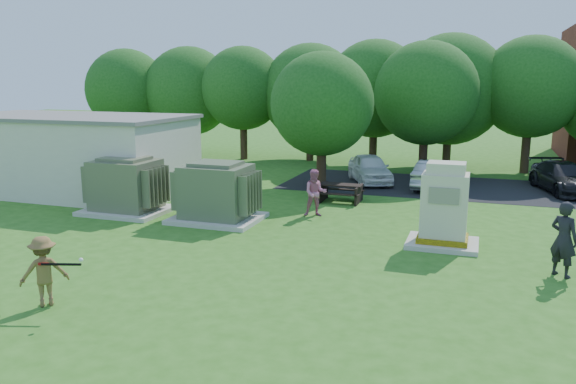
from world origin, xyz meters
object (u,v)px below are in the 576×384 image
at_px(person_by_generator, 564,239).
at_px(car_dark, 564,177).
at_px(transformer_right, 217,193).
at_px(person_at_picnic, 315,193).
at_px(transformer_left, 126,187).
at_px(batter, 44,271).
at_px(car_white, 370,168).
at_px(generator_cabinet, 444,210).
at_px(car_silver_a, 436,174).
at_px(picnic_table, 341,191).

height_order(person_by_generator, car_dark, person_by_generator).
height_order(transformer_right, person_at_picnic, transformer_right).
bearing_deg(person_at_picnic, transformer_left, 175.36).
xyz_separation_m(batter, car_dark, (12.32, 17.50, -0.14)).
height_order(person_at_picnic, car_dark, person_at_picnic).
bearing_deg(car_white, generator_cabinet, -91.13).
bearing_deg(car_silver_a, car_dark, -161.82).
distance_m(car_silver_a, car_dark, 5.42).
bearing_deg(person_by_generator, picnic_table, -4.05).
height_order(batter, car_dark, batter).
distance_m(picnic_table, car_dark, 10.12).
relative_size(picnic_table, car_white, 0.43).
distance_m(transformer_right, car_silver_a, 10.90).
bearing_deg(generator_cabinet, transformer_left, 177.32).
distance_m(person_at_picnic, car_dark, 11.90).
height_order(batter, car_white, batter).
distance_m(batter, person_at_picnic, 10.29).
bearing_deg(generator_cabinet, person_at_picnic, 153.78).
distance_m(transformer_left, person_at_picnic, 6.98).
distance_m(picnic_table, car_white, 4.71).
distance_m(person_by_generator, car_white, 13.35).
height_order(car_silver_a, car_dark, car_silver_a).
height_order(car_white, car_silver_a, car_white).
xyz_separation_m(generator_cabinet, car_dark, (4.41, 10.02, -0.45)).
height_order(transformer_left, car_dark, transformer_left).
distance_m(generator_cabinet, batter, 10.89).
distance_m(transformer_left, car_dark, 18.43).
relative_size(transformer_right, person_by_generator, 1.55).
relative_size(transformer_right, person_at_picnic, 1.76).
relative_size(transformer_right, picnic_table, 1.77).
bearing_deg(batter, person_by_generator, 163.66).
distance_m(picnic_table, person_at_picnic, 2.66).
relative_size(person_at_picnic, car_white, 0.43).
relative_size(picnic_table, person_by_generator, 0.88).
relative_size(transformer_right, car_white, 0.76).
height_order(transformer_right, picnic_table, transformer_right).
xyz_separation_m(generator_cabinet, person_by_generator, (3.01, -1.74, -0.13)).
bearing_deg(person_by_generator, generator_cabinet, 8.10).
bearing_deg(transformer_left, car_dark, 31.01).
bearing_deg(transformer_left, transformer_right, 0.00).
xyz_separation_m(transformer_left, car_white, (7.33, 9.06, -0.30)).
relative_size(picnic_table, car_dark, 0.38).
distance_m(generator_cabinet, car_dark, 10.96).
distance_m(batter, car_dark, 21.40).
bearing_deg(transformer_left, generator_cabinet, -2.68).
bearing_deg(picnic_table, transformer_left, -148.34).
bearing_deg(person_at_picnic, person_by_generator, -46.84).
xyz_separation_m(transformer_right, car_dark, (12.09, 9.49, -0.32)).
bearing_deg(picnic_table, generator_cabinet, -48.60).
height_order(transformer_right, generator_cabinet, generator_cabinet).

